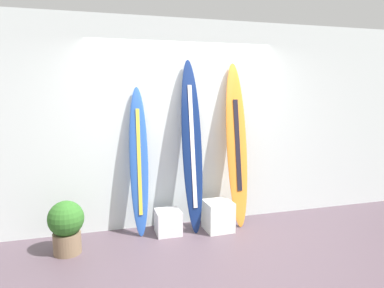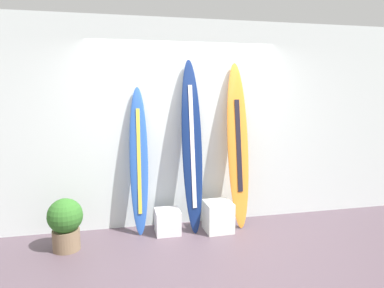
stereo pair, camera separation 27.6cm
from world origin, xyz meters
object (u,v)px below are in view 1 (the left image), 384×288
surfboard_navy (192,147)px  display_block_left (168,222)px  potted_plant (66,225)px  display_block_center (218,216)px  surfboard_cobalt (139,163)px  surfboard_sunset (237,146)px

surfboard_navy → display_block_left: size_ratio=7.07×
display_block_left → potted_plant: (-1.24, -0.22, 0.18)m
display_block_left → display_block_center: bearing=-6.4°
display_block_center → potted_plant: potted_plant is taller
surfboard_cobalt → surfboard_navy: 0.72m
surfboard_navy → potted_plant: (-1.58, -0.30, -0.78)m
surfboard_cobalt → display_block_center: bearing=-11.3°
display_block_center → display_block_left: bearing=173.6°
surfboard_navy → display_block_center: size_ratio=5.72×
surfboard_sunset → potted_plant: bearing=-171.8°
display_block_left → surfboard_cobalt: bearing=159.7°
surfboard_navy → display_block_left: (-0.35, -0.07, -0.96)m
potted_plant → surfboard_cobalt: bearing=21.6°
surfboard_cobalt → potted_plant: surfboard_cobalt is taller
surfboard_navy → potted_plant: bearing=-169.4°
potted_plant → surfboard_sunset: bearing=8.2°
surfboard_cobalt → surfboard_navy: bearing=-4.7°
surfboard_cobalt → surfboard_sunset: (1.34, -0.03, 0.17)m
display_block_left → display_block_center: 0.68m
potted_plant → surfboard_navy: bearing=10.6°
surfboard_sunset → display_block_left: bearing=-174.5°
surfboard_navy → display_block_center: (0.32, -0.15, -0.92)m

